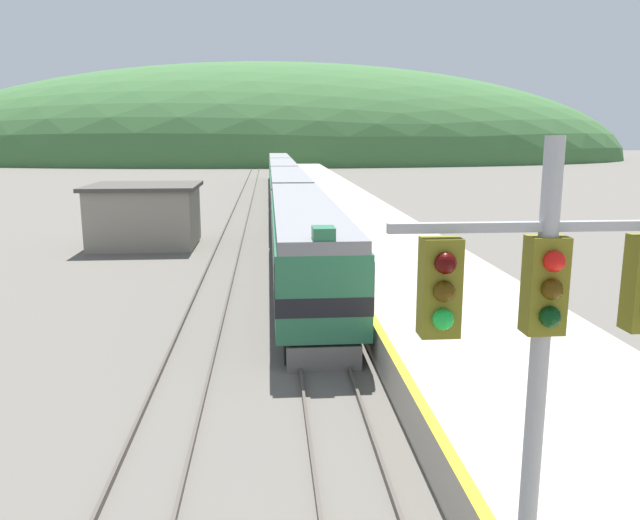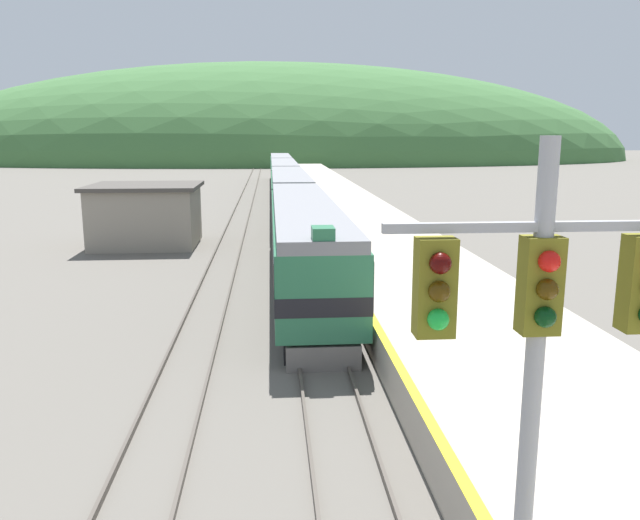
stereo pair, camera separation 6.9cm
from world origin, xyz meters
TOP-DOWN VIEW (x-y plane):
  - track_main at (0.00, 70.00)m, footprint 1.52×180.00m
  - track_siding at (-4.05, 70.00)m, footprint 1.52×180.00m
  - platform at (4.92, 50.00)m, footprint 6.73×140.00m
  - distant_hills at (0.00, 166.10)m, footprint 187.68×84.45m
  - station_shed at (-9.19, 37.90)m, footprint 6.63×6.04m
  - express_train_lead_car at (0.00, 26.12)m, footprint 2.87×20.95m
  - carriage_second at (0.00, 47.32)m, footprint 2.86×19.21m
  - carriage_third at (0.00, 67.41)m, footprint 2.86×19.21m
  - carriage_fourth at (0.00, 87.50)m, footprint 2.86×19.21m
  - signal_mast_main at (1.26, 4.75)m, footprint 3.30×0.42m

SIDE VIEW (x-z plane):
  - distant_hills at x=0.00m, z-range -24.67..24.67m
  - track_main at x=0.00m, z-range 0.00..0.16m
  - track_siding at x=-4.05m, z-range 0.00..0.16m
  - platform at x=4.92m, z-range -0.01..1.14m
  - station_shed at x=-9.19m, z-range 0.02..3.81m
  - carriage_second at x=0.00m, z-range 0.17..4.05m
  - carriage_third at x=0.00m, z-range 0.17..4.05m
  - carriage_fourth at x=0.00m, z-range 0.17..4.05m
  - express_train_lead_car at x=0.00m, z-range 0.00..4.24m
  - signal_mast_main at x=1.26m, z-range 1.23..8.07m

